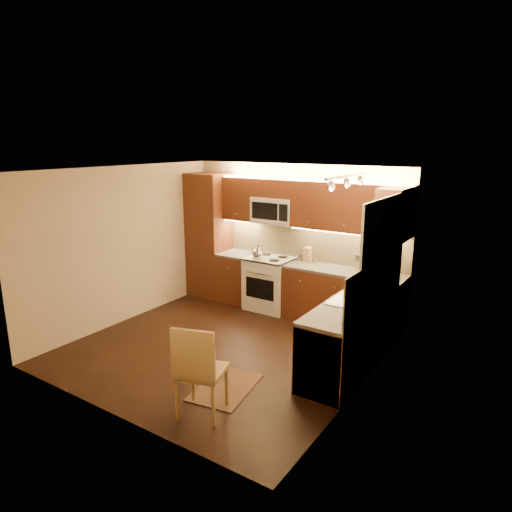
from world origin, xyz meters
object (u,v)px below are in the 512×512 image
Objects in this scene: microwave at (275,210)px; soap_bottle at (394,280)px; dining_chair at (202,369)px; knife_block at (308,254)px; sink at (357,293)px; toaster_oven at (374,264)px; stove at (270,283)px; kettle at (258,252)px.

microwave is 4.56× the size of soap_bottle.
soap_bottle is at bearing 50.12° from dining_chair.
sink is at bearing -52.49° from knife_block.
microwave is 1.89m from toaster_oven.
dining_chair is at bearing -112.21° from soap_bottle.
sink is 3.55× the size of knife_block.
stove is 5.52× the size of soap_bottle.
soap_bottle is at bearing -27.10° from knife_block.
microwave reaches higher than sink.
sink is 0.82m from soap_bottle.
dining_chair is at bearing -92.79° from kettle.
microwave is at bearing 177.33° from knife_block.
sink is 2.25m from dining_chair.
kettle reaches higher than toaster_oven.
microwave is 3.01× the size of kettle.
sink is at bearing -105.93° from soap_bottle.
soap_bottle reaches higher than stove.
kettle is at bearing 156.43° from sink.
microwave is at bearing 168.27° from soap_bottle.
microwave is at bearing 90.81° from dining_chair.
knife_block reaches higher than soap_bottle.
soap_bottle is (0.23, 0.79, 0.01)m from sink.
stove is 2.35m from sink.
toaster_oven is (-0.24, 1.29, 0.06)m from sink.
dining_chair is (1.08, -3.26, -1.19)m from microwave.
soap_bottle is at bearing -11.91° from microwave.
soap_bottle is 0.16× the size of dining_chair.
stove is 0.87× the size of dining_chair.
toaster_oven is 3.40m from dining_chair.
soap_bottle is at bearing -32.44° from toaster_oven.
toaster_oven is at bearing 100.31° from sink.
microwave is 2.39m from soap_bottle.
toaster_oven is 0.42× the size of dining_chair.
stove is at bearing 150.64° from sink.
stove is 3.65× the size of kettle.
sink is 2.31m from kettle.
stove is at bearing 91.54° from dining_chair.
kettle is 0.83m from knife_block.
sink is 1.92m from knife_block.
knife_block is (-1.38, 1.33, 0.05)m from sink.
microwave is at bearing 46.24° from kettle.
soap_bottle is at bearing -28.23° from kettle.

